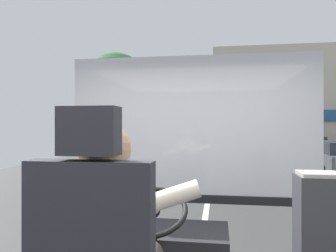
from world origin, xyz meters
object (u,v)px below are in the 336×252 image
at_px(parked_car_silver, 291,143).
at_px(parked_car_green, 303,148).
at_px(bus_driver, 109,240).
at_px(steering_console, 160,251).

bearing_deg(parked_car_silver, parked_car_green, -94.36).
height_order(bus_driver, steering_console, bus_driver).
relative_size(steering_console, parked_car_green, 0.26).
distance_m(parked_car_green, parked_car_silver, 4.81).
bearing_deg(steering_console, bus_driver, -90.00).
distance_m(steering_console, parked_car_green, 16.58).
height_order(parked_car_green, parked_car_silver, parked_car_green).
xyz_separation_m(parked_car_green, parked_car_silver, (0.37, 4.80, -0.01)).
relative_size(bus_driver, parked_car_silver, 0.18).
xyz_separation_m(bus_driver, parked_car_silver, (5.36, 21.84, -0.68)).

